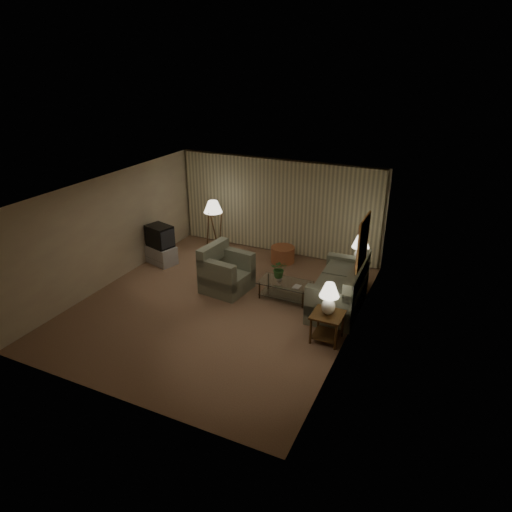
{
  "coord_description": "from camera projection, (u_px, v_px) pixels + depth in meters",
  "views": [
    {
      "loc": [
        4.63,
        -7.97,
        5.28
      ],
      "look_at": [
        0.64,
        0.6,
        1.08
      ],
      "focal_mm": 32.0,
      "sensor_mm": 36.0,
      "label": 1
    }
  ],
  "objects": [
    {
      "name": "ground",
      "position": [
        220.0,
        304.0,
        10.53
      ],
      "size": [
        7.0,
        7.0,
        0.0
      ],
      "primitive_type": "plane",
      "color": "#9D7756",
      "rests_on": "ground"
    },
    {
      "name": "armchair",
      "position": [
        227.0,
        273.0,
        10.98
      ],
      "size": [
        1.27,
        1.23,
        0.89
      ],
      "rotation": [
        0.0,
        0.0,
        1.46
      ],
      "color": "gray",
      "rests_on": "ground"
    },
    {
      "name": "table_lamp_near",
      "position": [
        329.0,
        296.0,
        8.8
      ],
      "size": [
        0.39,
        0.39,
        0.68
      ],
      "color": "silver",
      "rests_on": "side_table_near"
    },
    {
      "name": "side_table_near",
      "position": [
        327.0,
        322.0,
        9.03
      ],
      "size": [
        0.61,
        0.61,
        0.6
      ],
      "color": "#3C2410",
      "rests_on": "ground"
    },
    {
      "name": "vase",
      "position": [
        279.0,
        278.0,
        10.63
      ],
      "size": [
        0.15,
        0.15,
        0.15
      ],
      "primitive_type": "imported",
      "rotation": [
        0.0,
        0.0,
        -0.03
      ],
      "color": "white",
      "rests_on": "coffee_table"
    },
    {
      "name": "coffee_table",
      "position": [
        285.0,
        287.0,
        10.66
      ],
      "size": [
        1.21,
        0.66,
        0.41
      ],
      "color": "silver",
      "rests_on": "ground"
    },
    {
      "name": "table_lamp_far",
      "position": [
        360.0,
        247.0,
        10.94
      ],
      "size": [
        0.42,
        0.42,
        0.73
      ],
      "color": "silver",
      "rests_on": "side_table_far"
    },
    {
      "name": "crt_tv",
      "position": [
        160.0,
        236.0,
        12.27
      ],
      "size": [
        0.94,
        0.85,
        0.58
      ],
      "primitive_type": "cube",
      "rotation": [
        0.0,
        0.0,
        -0.28
      ],
      "color": "black",
      "rests_on": "tv_cabinet"
    },
    {
      "name": "flowers",
      "position": [
        279.0,
        267.0,
        10.52
      ],
      "size": [
        0.47,
        0.43,
        0.43
      ],
      "primitive_type": "imported",
      "rotation": [
        0.0,
        0.0,
        0.29
      ],
      "color": "#397032",
      "rests_on": "vase"
    },
    {
      "name": "sofa",
      "position": [
        338.0,
        290.0,
        10.2
      ],
      "size": [
        2.06,
        1.13,
        0.88
      ],
      "rotation": [
        0.0,
        0.0,
        -1.54
      ],
      "color": "gray",
      "rests_on": "ground"
    },
    {
      "name": "tv_cabinet",
      "position": [
        161.0,
        254.0,
        12.49
      ],
      "size": [
        1.09,
        0.95,
        0.5
      ],
      "primitive_type": "cube",
      "rotation": [
        0.0,
        0.0,
        -0.28
      ],
      "color": "#A3A4A6",
      "rests_on": "ground"
    },
    {
      "name": "floor_lamp",
      "position": [
        214.0,
        227.0,
        12.79
      ],
      "size": [
        0.52,
        0.52,
        1.59
      ],
      "color": "#3C2410",
      "rests_on": "ground"
    },
    {
      "name": "room_shell",
      "position": [
        249.0,
        213.0,
        11.06
      ],
      "size": [
        6.04,
        7.02,
        2.72
      ],
      "color": "beige",
      "rests_on": "ground"
    },
    {
      "name": "book",
      "position": [
        294.0,
        286.0,
        10.42
      ],
      "size": [
        0.18,
        0.23,
        0.02
      ],
      "primitive_type": "imported",
      "rotation": [
        0.0,
        0.0,
        -0.07
      ],
      "color": "olive",
      "rests_on": "coffee_table"
    },
    {
      "name": "ottoman",
      "position": [
        283.0,
        254.0,
        12.58
      ],
      "size": [
        0.81,
        0.81,
        0.43
      ],
      "primitive_type": "cylinder",
      "rotation": [
        0.0,
        0.0,
        0.3
      ],
      "color": "#B26B3C",
      "rests_on": "ground"
    },
    {
      "name": "side_table_far",
      "position": [
        358.0,
        271.0,
        11.2
      ],
      "size": [
        0.5,
        0.42,
        0.6
      ],
      "color": "#3C2410",
      "rests_on": "ground"
    }
  ]
}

